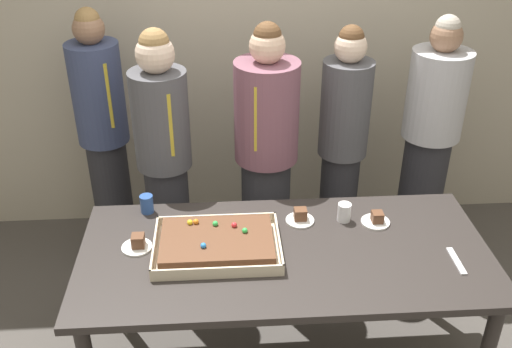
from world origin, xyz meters
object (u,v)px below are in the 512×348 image
at_px(plated_slice_near_left, 138,244).
at_px(plated_slice_far_left, 300,217).
at_px(sheet_cake, 217,244).
at_px(person_left_edge_reaching, 104,135).
at_px(party_table, 285,264).
at_px(cake_server_utensil, 456,261).
at_px(drink_cup_middle, 344,212).
at_px(person_striped_tie_right, 165,162).
at_px(drink_cup_nearest, 147,204).
at_px(person_serving_front, 342,147).
at_px(person_far_right_suit, 429,143).
at_px(plated_slice_near_right, 376,220).
at_px(person_green_shirt_behind, 266,158).

bearing_deg(plated_slice_near_left, plated_slice_far_left, 12.21).
distance_m(sheet_cake, person_left_edge_reaching, 1.35).
distance_m(party_table, cake_server_utensil, 0.82).
bearing_deg(sheet_cake, party_table, -4.86).
relative_size(plated_slice_far_left, drink_cup_middle, 1.50).
bearing_deg(person_striped_tie_right, drink_cup_nearest, -31.57).
distance_m(plated_slice_far_left, person_serving_front, 0.81).
distance_m(plated_slice_near_left, cake_server_utensil, 1.54).
bearing_deg(person_far_right_suit, party_table, 8.57).
height_order(person_far_right_suit, person_left_edge_reaching, person_left_edge_reaching).
relative_size(sheet_cake, person_striped_tie_right, 0.36).
xyz_separation_m(sheet_cake, plated_slice_far_left, (0.44, 0.22, -0.01)).
height_order(plated_slice_near_left, person_far_right_suit, person_far_right_suit).
bearing_deg(plated_slice_near_right, cake_server_utensil, -48.49).
bearing_deg(person_far_right_suit, cake_server_utensil, 43.67).
relative_size(party_table, person_green_shirt_behind, 1.18).
bearing_deg(plated_slice_far_left, person_far_right_suit, 38.30).
bearing_deg(sheet_cake, drink_cup_middle, 17.62).
relative_size(person_green_shirt_behind, person_striped_tie_right, 1.01).
height_order(drink_cup_nearest, person_left_edge_reaching, person_left_edge_reaching).
bearing_deg(person_left_edge_reaching, person_far_right_suit, 52.50).
xyz_separation_m(party_table, cake_server_utensil, (0.80, -0.14, 0.09)).
xyz_separation_m(drink_cup_nearest, cake_server_utensil, (1.51, -0.53, -0.05)).
bearing_deg(plated_slice_far_left, person_serving_front, 63.39).
xyz_separation_m(party_table, plated_slice_far_left, (0.11, 0.25, 0.11)).
distance_m(drink_cup_middle, person_green_shirt_behind, 0.69).
relative_size(plated_slice_near_left, person_far_right_suit, 0.09).
height_order(party_table, plated_slice_far_left, plated_slice_far_left).
bearing_deg(person_left_edge_reaching, plated_slice_near_left, -15.48).
relative_size(party_table, person_left_edge_reaching, 1.18).
bearing_deg(party_table, person_serving_front, 64.23).
relative_size(plated_slice_near_left, drink_cup_middle, 1.50).
bearing_deg(person_far_right_suit, sheet_cake, -0.02).
bearing_deg(drink_cup_nearest, person_left_edge_reaching, 113.85).
xyz_separation_m(plated_slice_near_left, person_green_shirt_behind, (0.69, 0.76, 0.05)).
bearing_deg(plated_slice_near_left, drink_cup_middle, 9.16).
relative_size(drink_cup_nearest, person_left_edge_reaching, 0.06).
height_order(plated_slice_near_right, drink_cup_nearest, drink_cup_nearest).
bearing_deg(person_far_right_suit, drink_cup_nearest, -16.16).
bearing_deg(plated_slice_near_left, person_serving_front, 37.28).
relative_size(sheet_cake, drink_cup_middle, 6.13).
bearing_deg(person_left_edge_reaching, sheet_cake, 0.01).
bearing_deg(drink_cup_nearest, person_striped_tie_right, 80.15).
distance_m(plated_slice_near_left, person_green_shirt_behind, 1.03).
distance_m(person_serving_front, person_striped_tie_right, 1.12).
relative_size(plated_slice_near_left, person_striped_tie_right, 0.09).
bearing_deg(plated_slice_near_right, drink_cup_nearest, 171.29).
bearing_deg(drink_cup_nearest, plated_slice_near_left, -92.97).
bearing_deg(person_far_right_suit, plated_slice_far_left, 3.37).
bearing_deg(party_table, drink_cup_middle, 35.47).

